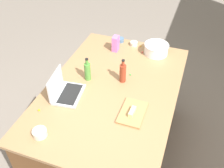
# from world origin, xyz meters

# --- Properties ---
(ground_plane) EXTENTS (12.00, 12.00, 0.00)m
(ground_plane) POSITION_xyz_m (0.00, 0.00, 0.00)
(ground_plane) COLOR slate
(island_counter) EXTENTS (1.77, 1.17, 0.90)m
(island_counter) POSITION_xyz_m (0.00, 0.00, 0.45)
(island_counter) COLOR brown
(island_counter) RESTS_ON ground
(laptop) EXTENTS (0.33, 0.27, 0.22)m
(laptop) POSITION_xyz_m (0.22, -0.37, 0.95)
(laptop) COLOR #B7B7BC
(laptop) RESTS_ON island_counter
(mixing_bowl_large) EXTENTS (0.26, 0.26, 0.12)m
(mixing_bowl_large) POSITION_xyz_m (-0.70, 0.25, 0.96)
(mixing_bowl_large) COLOR white
(mixing_bowl_large) RESTS_ON island_counter
(bottle_soy) EXTENTS (0.06, 0.06, 0.24)m
(bottle_soy) POSITION_xyz_m (-0.13, 0.06, 1.00)
(bottle_soy) COLOR maroon
(bottle_soy) RESTS_ON island_counter
(bottle_olive) EXTENTS (0.06, 0.06, 0.24)m
(bottle_olive) POSITION_xyz_m (-0.05, -0.26, 0.99)
(bottle_olive) COLOR #4C8C38
(bottle_olive) RESTS_ON island_counter
(cutting_board) EXTENTS (0.30, 0.20, 0.02)m
(cutting_board) POSITION_xyz_m (0.24, 0.27, 0.91)
(cutting_board) COLOR #AD7F4C
(cutting_board) RESTS_ON island_counter
(butter_stick_left) EXTENTS (0.11, 0.04, 0.04)m
(butter_stick_left) POSITION_xyz_m (0.26, 0.27, 0.94)
(butter_stick_left) COLOR #F4E58C
(butter_stick_left) RESTS_ON cutting_board
(ramekin_small) EXTENTS (0.11, 0.11, 0.05)m
(ramekin_small) POSITION_xyz_m (0.70, -0.33, 0.93)
(ramekin_small) COLOR beige
(ramekin_small) RESTS_ON island_counter
(ramekin_medium) EXTENTS (0.09, 0.09, 0.04)m
(ramekin_medium) POSITION_xyz_m (-0.81, -0.19, 0.92)
(ramekin_medium) COLOR slate
(ramekin_medium) RESTS_ON island_counter
(ramekin_wide) EXTENTS (0.08, 0.08, 0.04)m
(ramekin_wide) POSITION_xyz_m (-0.79, -0.02, 0.92)
(ramekin_wide) COLOR beige
(ramekin_wide) RESTS_ON island_counter
(candy_bag) EXTENTS (0.09, 0.06, 0.17)m
(candy_bag) POSITION_xyz_m (-0.62, -0.18, 0.99)
(candy_bag) COLOR pink
(candy_bag) RESTS_ON island_counter
(candy_0) EXTENTS (0.02, 0.02, 0.02)m
(candy_0) POSITION_xyz_m (0.47, -0.48, 0.91)
(candy_0) COLOR yellow
(candy_0) RESTS_ON island_counter
(candy_1) EXTENTS (0.01, 0.01, 0.01)m
(candy_1) POSITION_xyz_m (-0.24, 0.10, 0.91)
(candy_1) COLOR green
(candy_1) RESTS_ON island_counter
(candy_2) EXTENTS (0.01, 0.01, 0.01)m
(candy_2) POSITION_xyz_m (-0.79, 0.07, 0.91)
(candy_2) COLOR yellow
(candy_2) RESTS_ON island_counter
(candy_3) EXTENTS (0.01, 0.01, 0.01)m
(candy_3) POSITION_xyz_m (-0.67, 0.11, 0.91)
(candy_3) COLOR red
(candy_3) RESTS_ON island_counter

